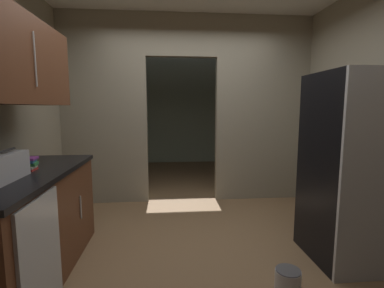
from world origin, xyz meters
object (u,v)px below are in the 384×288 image
Objects in this scene: dishwasher at (41,260)px; book_stack at (29,164)px; refrigerator at (358,169)px; paint_can at (288,281)px; boombox at (4,167)px.

book_stack is at bearing 118.50° from dishwasher.
dishwasher is 0.82m from book_stack.
refrigerator is at bearing 12.22° from dishwasher.
dishwasher is 1.77m from paint_can.
refrigerator is 12.14× the size of book_stack.
refrigerator is at bearing -0.08° from book_stack.
paint_can is at bearing -152.41° from refrigerator.
refrigerator is 2.88m from boombox.
boombox reaches higher than paint_can.
boombox is 2.23m from paint_can.
refrigerator is 2.64m from dishwasher.
book_stack is 2.25m from paint_can.
dishwasher is at bearing -175.86° from paint_can.
dishwasher is (-2.55, -0.55, -0.44)m from refrigerator.
refrigerator is 8.73× the size of paint_can.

